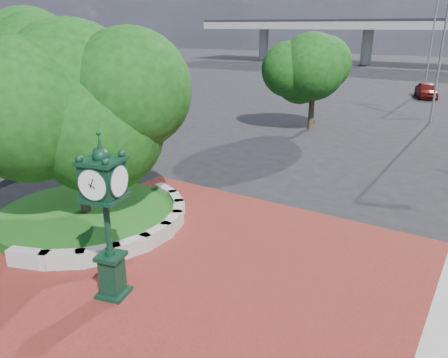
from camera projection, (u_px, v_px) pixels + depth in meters
ground at (204, 260)px, 12.83m from camera, size 200.00×200.00×0.00m
plaza at (183, 275)px, 12.03m from camera, size 12.00×12.00×0.04m
planter_wall at (135, 230)px, 14.12m from camera, size 2.96×6.77×0.54m
grass_bed at (87, 216)px, 15.31m from camera, size 6.10×6.10×0.40m
tree_planter at (76, 116)px, 14.13m from camera, size 5.20×5.20×6.33m
tree_northwest at (49, 75)px, 22.05m from camera, size 5.60×5.60×6.93m
tree_street at (313, 79)px, 28.07m from camera, size 4.40×4.40×5.45m
post_clock at (106, 212)px, 10.36m from camera, size 1.04×1.04×4.22m
parked_car at (426, 90)px, 41.33m from camera, size 2.91×4.55×1.44m
street_lamp_near at (446, 43)px, 29.24m from camera, size 2.03×0.73×9.24m
street_lamp_far at (435, 37)px, 44.55m from camera, size 1.98×0.86×9.14m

